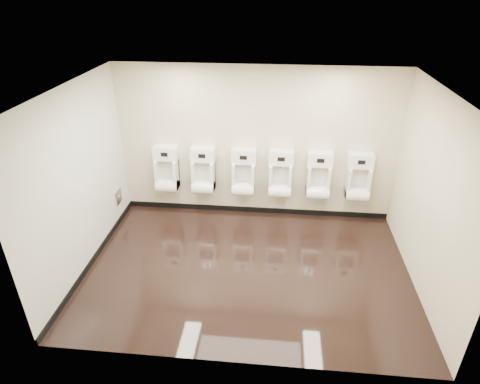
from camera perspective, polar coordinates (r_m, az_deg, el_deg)
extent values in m
cube|color=black|center=(6.42, 1.10, -10.84)|extent=(5.00, 3.50, 0.00)
cube|color=white|center=(5.14, 1.40, 14.16)|extent=(5.00, 3.50, 0.00)
cube|color=beige|center=(7.23, 2.34, 6.76)|extent=(5.00, 0.02, 2.80)
cube|color=beige|center=(4.19, -0.70, -11.04)|extent=(5.00, 0.02, 2.80)
cube|color=beige|center=(6.32, -21.99, 1.28)|extent=(0.02, 3.50, 2.80)
cube|color=beige|center=(6.02, 25.67, -0.87)|extent=(0.02, 3.50, 2.80)
cube|color=silver|center=(6.32, -21.95, 1.28)|extent=(0.01, 3.50, 2.80)
cube|color=black|center=(7.82, 2.14, -2.52)|extent=(5.00, 0.02, 0.10)
cube|color=black|center=(6.99, -19.91, -8.62)|extent=(0.02, 3.50, 0.10)
cube|color=#9E9EA3|center=(7.67, -16.91, -0.64)|extent=(0.03, 0.25, 0.25)
cylinder|color=silver|center=(7.66, -16.79, -0.65)|extent=(0.02, 0.04, 0.04)
cube|color=white|center=(7.61, -10.33, 2.51)|extent=(0.40, 0.29, 0.57)
cube|color=silver|center=(7.67, -10.17, 3.08)|extent=(0.30, 0.01, 0.45)
cylinder|color=white|center=(7.63, -10.34, 0.87)|extent=(0.40, 0.25, 0.25)
cube|color=white|center=(7.48, -10.52, 5.44)|extent=(0.45, 0.21, 0.25)
cube|color=black|center=(7.37, -10.76, 5.25)|extent=(0.11, 0.01, 0.06)
cube|color=silver|center=(7.37, -10.75, 5.26)|extent=(0.13, 0.01, 0.08)
cylinder|color=silver|center=(7.42, -8.81, 5.40)|extent=(0.01, 0.03, 0.03)
cube|color=white|center=(7.45, -5.21, 2.31)|extent=(0.40, 0.29, 0.57)
cube|color=silver|center=(7.52, -5.10, 2.90)|extent=(0.30, 0.01, 0.45)
cylinder|color=white|center=(7.48, -5.25, 0.64)|extent=(0.40, 0.25, 0.25)
cube|color=white|center=(7.32, -5.29, 5.31)|extent=(0.45, 0.21, 0.25)
cube|color=black|center=(7.21, -5.46, 5.11)|extent=(0.11, 0.01, 0.06)
cube|color=silver|center=(7.21, -5.46, 5.12)|extent=(0.13, 0.01, 0.08)
cylinder|color=silver|center=(7.28, -3.52, 5.25)|extent=(0.01, 0.03, 0.03)
cube|color=white|center=(7.36, 0.51, 2.07)|extent=(0.40, 0.29, 0.57)
cube|color=silver|center=(7.43, 0.58, 2.67)|extent=(0.30, 0.01, 0.45)
cylinder|color=white|center=(7.38, 0.45, 0.38)|extent=(0.40, 0.25, 0.25)
cube|color=white|center=(7.22, 0.55, 5.10)|extent=(0.45, 0.21, 0.25)
cube|color=black|center=(7.11, 0.47, 4.90)|extent=(0.11, 0.01, 0.06)
cube|color=silver|center=(7.12, 0.47, 4.91)|extent=(0.13, 0.01, 0.08)
cylinder|color=silver|center=(7.21, 2.37, 5.03)|extent=(0.01, 0.03, 0.03)
cube|color=white|center=(7.34, 5.72, 1.83)|extent=(0.40, 0.29, 0.57)
cube|color=silver|center=(7.40, 5.75, 2.44)|extent=(0.30, 0.01, 0.45)
cylinder|color=white|center=(7.36, 5.64, 0.14)|extent=(0.40, 0.25, 0.25)
cube|color=white|center=(7.20, 5.88, 4.87)|extent=(0.45, 0.21, 0.25)
cube|color=black|center=(7.09, 5.88, 4.66)|extent=(0.11, 0.01, 0.06)
cube|color=silver|center=(7.09, 5.88, 4.67)|extent=(0.13, 0.01, 0.08)
cylinder|color=silver|center=(7.21, 7.70, 4.78)|extent=(0.01, 0.03, 0.03)
cube|color=white|center=(7.38, 11.05, 1.58)|extent=(0.40, 0.29, 0.57)
cube|color=silver|center=(7.44, 11.02, 2.18)|extent=(0.30, 0.01, 0.45)
cylinder|color=white|center=(7.40, 10.94, -0.11)|extent=(0.40, 0.25, 0.25)
cube|color=white|center=(7.24, 11.32, 4.59)|extent=(0.45, 0.21, 0.25)
cube|color=black|center=(7.13, 11.40, 4.38)|extent=(0.11, 0.01, 0.06)
cube|color=silver|center=(7.13, 11.40, 4.39)|extent=(0.13, 0.01, 0.08)
cylinder|color=silver|center=(7.27, 13.11, 4.49)|extent=(0.01, 0.03, 0.03)
cube|color=white|center=(7.48, 16.40, 1.30)|extent=(0.40, 0.29, 0.57)
cube|color=silver|center=(7.55, 16.33, 1.90)|extent=(0.30, 0.01, 0.45)
cylinder|color=white|center=(7.51, 16.28, -0.36)|extent=(0.40, 0.25, 0.25)
cube|color=white|center=(7.35, 16.78, 4.27)|extent=(0.45, 0.21, 0.25)
cube|color=black|center=(7.24, 16.94, 4.05)|extent=(0.11, 0.01, 0.06)
cube|color=silver|center=(7.24, 16.94, 4.06)|extent=(0.13, 0.01, 0.08)
cylinder|color=silver|center=(7.40, 18.52, 4.16)|extent=(0.01, 0.03, 0.03)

